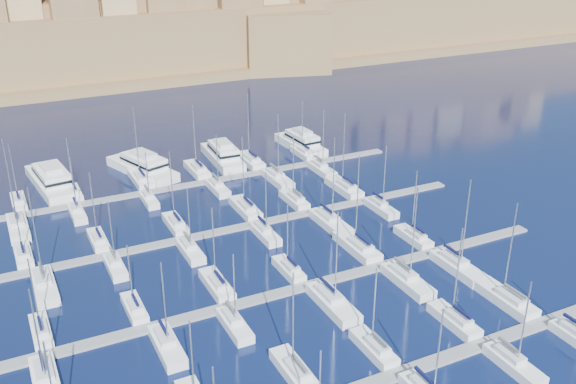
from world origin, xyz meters
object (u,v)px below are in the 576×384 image
sailboat_4 (455,320)px  motor_yacht_b (143,166)px  motor_yacht_c (223,155)px  motor_yacht_d (301,142)px  motor_yacht_a (52,180)px  sailboat_2 (295,371)px

sailboat_4 → motor_yacht_b: 75.05m
sailboat_4 → motor_yacht_c: size_ratio=0.84×
sailboat_4 → motor_yacht_b: bearing=107.8°
motor_yacht_d → motor_yacht_c: bearing=178.9°
motor_yacht_a → sailboat_4: bearing=-60.3°
sailboat_2 → sailboat_4: sailboat_4 is taller
motor_yacht_b → sailboat_2: bearing=-90.5°
motor_yacht_c → motor_yacht_a: bearing=177.6°
motor_yacht_a → motor_yacht_d: size_ratio=1.25×
motor_yacht_a → motor_yacht_b: size_ratio=1.04×
sailboat_4 → motor_yacht_d: sailboat_4 is taller
motor_yacht_a → motor_yacht_b: bearing=-1.6°
sailboat_2 → sailboat_4: 23.52m
sailboat_2 → motor_yacht_c: sailboat_2 is taller
sailboat_2 → motor_yacht_a: sailboat_2 is taller
motor_yacht_b → motor_yacht_d: size_ratio=1.20×
motor_yacht_c → sailboat_4: bearing=-85.5°
motor_yacht_a → motor_yacht_d: same height
motor_yacht_a → motor_yacht_d: bearing=-1.9°
sailboat_4 → motor_yacht_d: (13.55, 70.12, 0.98)m
sailboat_4 → motor_yacht_a: size_ratio=0.70×
sailboat_2 → motor_yacht_a: 73.90m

